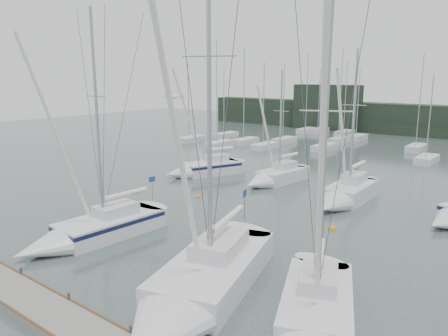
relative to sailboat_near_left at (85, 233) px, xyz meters
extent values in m
plane|color=#414F4D|center=(7.84, -0.80, -0.59)|extent=(160.00, 160.00, 0.00)
cube|color=slate|center=(7.84, -5.80, -0.39)|extent=(24.00, 2.00, 0.40)
cube|color=black|center=(-12.16, 59.20, 3.41)|extent=(12.00, 3.00, 8.00)
cube|color=silver|center=(-9.56, 34.73, -0.24)|extent=(1.80, 4.50, 0.90)
cylinder|color=#A1A4A8|center=(-9.56, 34.23, 5.47)|extent=(0.12, 0.12, 10.52)
cube|color=silver|center=(-6.43, 54.02, -0.24)|extent=(1.80, 4.50, 0.90)
cylinder|color=#A1A4A8|center=(-6.43, 53.52, 5.77)|extent=(0.12, 0.12, 11.10)
cube|color=silver|center=(-2.81, 50.11, -0.24)|extent=(1.80, 4.50, 0.90)
cylinder|color=#A1A4A8|center=(-2.81, 49.61, 5.08)|extent=(0.12, 0.12, 9.73)
cube|color=silver|center=(-14.15, 36.78, -0.24)|extent=(1.80, 4.50, 0.90)
cylinder|color=#A1A4A8|center=(-14.15, 36.28, 6.56)|extent=(0.12, 0.12, 12.69)
cube|color=silver|center=(-11.14, 54.36, -0.24)|extent=(1.80, 4.50, 0.90)
cylinder|color=#A1A4A8|center=(-11.14, 53.86, 5.13)|extent=(0.12, 0.12, 9.83)
cube|color=silver|center=(9.98, 37.98, -0.24)|extent=(1.80, 4.50, 0.90)
cylinder|color=#A1A4A8|center=(9.98, 37.48, 4.68)|extent=(0.12, 0.12, 8.93)
cube|color=silver|center=(-2.82, 38.59, -0.24)|extent=(1.80, 4.50, 0.90)
cylinder|color=#A1A4A8|center=(-2.82, 38.09, 6.85)|extent=(0.12, 0.12, 13.28)
cube|color=silver|center=(6.91, 45.63, -0.24)|extent=(1.80, 4.50, 0.90)
cylinder|color=#A1A4A8|center=(6.91, 45.13, 6.00)|extent=(0.12, 0.12, 11.57)
cube|color=silver|center=(-20.23, 40.02, -0.24)|extent=(1.80, 4.50, 0.90)
cylinder|color=#A1A4A8|center=(-20.23, 39.52, 5.22)|extent=(0.12, 0.12, 10.02)
cube|color=silver|center=(-12.84, 53.15, -0.24)|extent=(1.80, 4.50, 0.90)
cylinder|color=#A1A4A8|center=(-12.84, 52.65, 6.57)|extent=(0.12, 0.12, 12.72)
cube|color=silver|center=(-3.84, 45.97, -0.24)|extent=(1.80, 4.50, 0.90)
cylinder|color=#A1A4A8|center=(-3.84, 45.47, 6.56)|extent=(0.12, 0.12, 12.69)
cube|color=silver|center=(-21.53, 33.32, -0.24)|extent=(1.80, 4.50, 0.90)
cylinder|color=#A1A4A8|center=(-21.53, 32.82, 5.58)|extent=(0.12, 0.12, 10.74)
cube|color=silver|center=(-10.06, 40.76, -0.24)|extent=(1.80, 4.50, 0.90)
cylinder|color=#A1A4A8|center=(-10.06, 40.26, 5.52)|extent=(0.12, 0.12, 10.61)
cube|color=silver|center=(-15.44, 32.31, -0.24)|extent=(1.80, 4.50, 0.90)
cylinder|color=#A1A4A8|center=(-15.44, 31.81, 6.94)|extent=(0.12, 0.12, 13.44)
cube|color=silver|center=(0.11, 1.78, -0.15)|extent=(3.24, 6.64, 1.47)
cone|color=silver|center=(-0.18, -2.84, -0.15)|extent=(3.01, 2.95, 2.84)
cube|color=silver|center=(0.14, 2.26, 0.93)|extent=(1.72, 2.68, 0.68)
cylinder|color=#A1A4A8|center=(0.08, 1.31, 6.75)|extent=(0.18, 0.18, 12.32)
cylinder|color=white|center=(0.20, 3.07, 1.81)|extent=(0.47, 3.17, 0.27)
cube|color=#0F1538|center=(0.11, 1.78, 0.34)|extent=(3.26, 6.66, 0.24)
cube|color=#1B3D97|center=(0.33, 5.20, 2.35)|extent=(0.05, 0.53, 0.35)
cube|color=silver|center=(9.28, 0.85, -0.09)|extent=(5.71, 8.90, 1.65)
cube|color=silver|center=(9.12, 1.38, 1.12)|extent=(2.79, 3.71, 0.77)
cylinder|color=#A1A4A8|center=(9.44, 0.28, 8.43)|extent=(0.20, 0.20, 15.38)
cylinder|color=white|center=(8.81, 2.43, 2.11)|extent=(1.43, 3.95, 0.31)
cube|color=#1B3D97|center=(8.05, 5.01, 2.72)|extent=(0.19, 0.58, 0.40)
cube|color=silver|center=(14.47, 1.15, -0.17)|extent=(4.93, 6.70, 1.39)
cube|color=silver|center=(14.29, 1.57, 0.85)|extent=(2.35, 2.84, 0.65)
cylinder|color=#A1A4A8|center=(14.64, 0.75, 6.68)|extent=(0.17, 0.17, 12.30)
cylinder|color=white|center=(14.00, 2.27, 1.68)|extent=(1.40, 2.85, 0.26)
cube|color=maroon|center=(13.22, 4.13, 2.19)|extent=(0.21, 0.47, 0.33)
cube|color=silver|center=(-5.65, 18.78, -0.13)|extent=(4.46, 5.98, 1.53)
cone|color=silver|center=(-7.16, 15.22, -0.13)|extent=(3.25, 3.13, 2.55)
cube|color=silver|center=(-5.45, 19.25, 1.00)|extent=(2.14, 2.54, 0.71)
cylinder|color=#A1A4A8|center=(-5.80, 18.42, 5.90)|extent=(0.18, 0.18, 10.53)
cylinder|color=white|center=(-5.23, 19.78, 1.92)|extent=(1.30, 2.55, 0.29)
cube|color=#0F1538|center=(-5.65, 18.78, 0.38)|extent=(4.49, 6.01, 0.26)
cube|color=silver|center=(1.49, 20.36, -0.15)|extent=(3.07, 5.49, 1.45)
cone|color=silver|center=(1.01, 16.67, -0.15)|extent=(2.68, 2.53, 2.42)
cube|color=silver|center=(1.55, 20.84, 0.91)|extent=(1.59, 2.24, 0.68)
cylinder|color=#A1A4A8|center=(1.44, 19.99, 5.09)|extent=(0.17, 0.17, 9.03)
cylinder|color=white|center=(1.62, 21.40, 1.78)|extent=(0.60, 2.56, 0.27)
cube|color=silver|center=(8.93, 18.50, -0.10)|extent=(2.71, 5.82, 1.63)
cone|color=silver|center=(9.01, 14.38, -0.10)|extent=(2.65, 2.52, 2.61)
cube|color=silver|center=(8.92, 19.04, 1.10)|extent=(1.48, 2.33, 0.76)
cylinder|color=#A1A4A8|center=(8.94, 18.09, 5.91)|extent=(0.20, 0.20, 10.38)
cylinder|color=white|center=(8.91, 19.65, 2.07)|extent=(0.36, 2.82, 0.30)
cone|color=silver|center=(16.30, 15.53, -0.14)|extent=(3.30, 3.17, 2.59)
sphere|color=orange|center=(10.66, 11.19, -0.59)|extent=(0.53, 0.53, 0.53)
sphere|color=orange|center=(-1.17, 11.52, -0.59)|extent=(0.45, 0.45, 0.45)
ellipsoid|color=white|center=(7.76, -0.11, 8.24)|extent=(0.26, 0.44, 0.19)
cube|color=gray|center=(7.50, -0.15, 8.26)|extent=(0.43, 0.19, 0.10)
cube|color=gray|center=(8.02, -0.07, 8.26)|extent=(0.43, 0.19, 0.10)
camera|label=1|loc=(21.52, -14.23, 9.22)|focal=35.00mm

